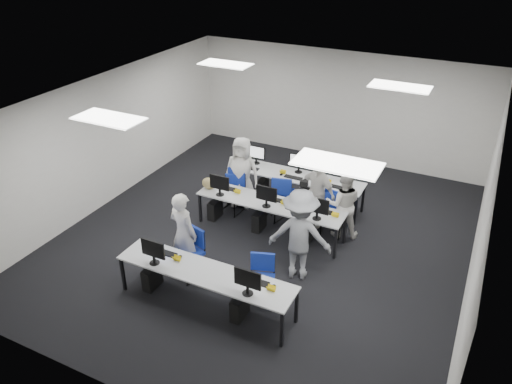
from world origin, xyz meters
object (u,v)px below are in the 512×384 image
at_px(desk_front, 205,274).
at_px(chair_4, 332,222).
at_px(chair_5, 236,193).
at_px(student_1, 343,204).
at_px(chair_1, 261,288).
at_px(desk_mid, 270,204).
at_px(chair_3, 274,207).
at_px(chair_2, 232,199).
at_px(chair_6, 283,201).
at_px(student_0, 183,233).
at_px(student_3, 317,192).
at_px(student_2, 242,172).
at_px(chair_0, 189,261).
at_px(chair_7, 336,212).
at_px(photographer, 300,235).

distance_m(desk_front, chair_4, 3.38).
xyz_separation_m(chair_5, student_1, (2.65, -0.21, 0.49)).
bearing_deg(chair_1, desk_mid, 92.60).
bearing_deg(chair_3, chair_2, -158.17).
bearing_deg(chair_6, student_0, -119.41).
xyz_separation_m(desk_mid, student_3, (0.75, 0.74, 0.11)).
bearing_deg(chair_4, student_0, -141.01).
relative_size(chair_4, student_2, 0.52).
distance_m(chair_1, student_2, 3.48).
xyz_separation_m(chair_2, student_1, (2.55, 0.13, 0.45)).
distance_m(desk_front, student_0, 1.15).
bearing_deg(chair_5, chair_4, -21.34).
relative_size(desk_front, chair_3, 3.88).
distance_m(chair_0, chair_5, 2.83).
distance_m(chair_5, chair_6, 1.16).
height_order(chair_0, student_3, student_3).
xyz_separation_m(student_0, student_1, (2.29, 2.47, -0.07)).
height_order(chair_3, chair_5, chair_5).
height_order(chair_1, chair_6, chair_6).
bearing_deg(chair_0, chair_3, 93.17).
bearing_deg(chair_6, chair_2, -170.94).
bearing_deg(student_3, chair_5, -163.68).
relative_size(desk_front, chair_4, 3.66).
relative_size(student_0, student_3, 1.05).
relative_size(chair_0, chair_1, 1.08).
height_order(chair_2, chair_3, chair_2).
distance_m(chair_4, student_2, 2.36).
bearing_deg(chair_7, student_2, -165.60).
xyz_separation_m(chair_6, student_2, (-0.99, -0.09, 0.54)).
relative_size(desk_front, student_1, 2.12).
bearing_deg(chair_5, chair_6, -10.73).
bearing_deg(chair_5, desk_front, -85.43).
bearing_deg(student_2, chair_0, -91.31).
xyz_separation_m(chair_1, chair_5, (-2.05, 2.87, -0.02)).
bearing_deg(chair_4, chair_6, 154.70).
distance_m(desk_mid, student_0, 2.10).
height_order(chair_0, photographer, photographer).
relative_size(chair_2, chair_5, 1.15).
distance_m(chair_6, student_0, 2.94).
xyz_separation_m(desk_mid, chair_2, (-1.15, 0.45, -0.38)).
xyz_separation_m(desk_front, chair_7, (1.17, 3.55, -0.39)).
xyz_separation_m(chair_3, chair_5, (-1.08, 0.19, 0.01)).
height_order(chair_2, student_2, student_2).
xyz_separation_m(chair_4, student_0, (-2.09, -2.43, 0.55)).
distance_m(chair_7, student_1, 0.64).
bearing_deg(chair_6, photographer, -72.41).
bearing_deg(desk_mid, chair_5, 147.78).
height_order(chair_1, student_2, student_2).
distance_m(chair_4, student_3, 0.71).
bearing_deg(desk_front, student_3, 77.28).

